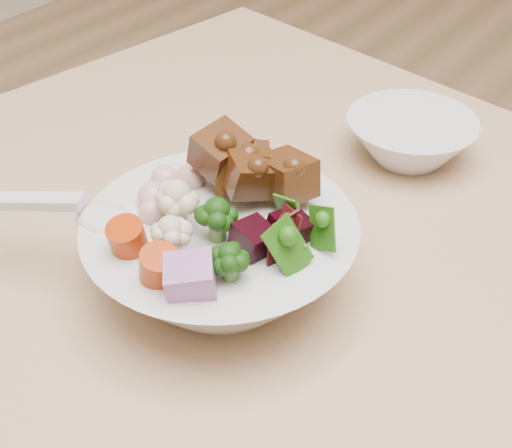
# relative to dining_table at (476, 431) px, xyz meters

# --- Properties ---
(dining_table) EXTENTS (1.57, 1.05, 0.68)m
(dining_table) POSITION_rel_dining_table_xyz_m (0.00, 0.00, 0.00)
(dining_table) COLOR tan
(dining_table) RESTS_ON ground
(food_bowl) EXTENTS (0.25, 0.25, 0.13)m
(food_bowl) POSITION_rel_dining_table_xyz_m (-0.25, -0.04, 0.11)
(food_bowl) COLOR silver
(food_bowl) RESTS_ON dining_table
(soup_spoon) EXTENTS (0.16, 0.09, 0.03)m
(soup_spoon) POSITION_rel_dining_table_xyz_m (-0.35, -0.10, 0.14)
(soup_spoon) COLOR silver
(soup_spoon) RESTS_ON food_bowl
(side_bowl) EXTENTS (0.15, 0.15, 0.05)m
(side_bowl) POSITION_rel_dining_table_xyz_m (-0.21, 0.26, 0.09)
(side_bowl) COLOR silver
(side_bowl) RESTS_ON dining_table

